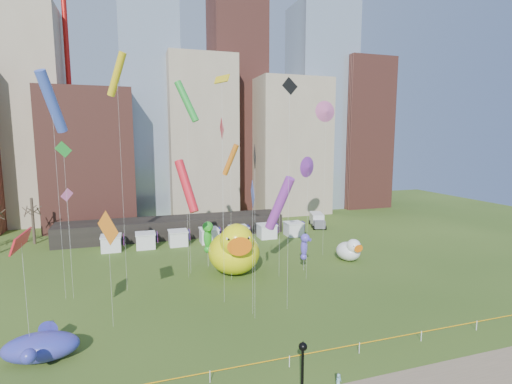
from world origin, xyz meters
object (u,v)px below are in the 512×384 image
object	(u,v)px
seahorse_purple	(304,245)
toddler	(338,380)
seahorse_green	(208,235)
whale_inflatable	(42,345)
box_truck	(317,220)
lamppost	(302,371)
big_duck	(234,250)
small_duck	(349,250)

from	to	relation	value
seahorse_purple	toddler	size ratio (longest dim) A/B	5.07
toddler	seahorse_green	bearing A→B (deg)	76.18
seahorse_green	seahorse_purple	bearing A→B (deg)	-20.73
whale_inflatable	toddler	distance (m)	22.48
seahorse_purple	box_truck	distance (m)	25.71
lamppost	seahorse_green	bearing A→B (deg)	90.16
whale_inflatable	big_duck	bearing A→B (deg)	39.02
big_duck	seahorse_purple	xyz separation A→B (m)	(8.86, -1.52, 0.29)
whale_inflatable	lamppost	size ratio (longest dim) A/B	1.44
seahorse_green	whale_inflatable	world-z (taller)	seahorse_green
big_duck	lamppost	xyz separation A→B (m)	(-2.53, -25.59, -0.09)
big_duck	seahorse_purple	size ratio (longest dim) A/B	1.90
big_duck	small_duck	distance (m)	16.60
small_duck	whale_inflatable	bearing A→B (deg)	-164.14
seahorse_purple	whale_inflatable	size ratio (longest dim) A/B	0.67
whale_inflatable	toddler	xyz separation A→B (m)	(20.06, -10.13, -0.63)
big_duck	whale_inflatable	xyz separation A→B (m)	(-18.99, -13.61, -2.01)
big_duck	seahorse_green	size ratio (longest dim) A/B	1.51
small_duck	toddler	distance (m)	28.46
small_duck	lamppost	world-z (taller)	lamppost
seahorse_green	whale_inflatable	bearing A→B (deg)	-128.89
seahorse_green	lamppost	world-z (taller)	seahorse_green
seahorse_green	toddler	size ratio (longest dim) A/B	6.39
lamppost	box_truck	distance (m)	52.22
box_truck	toddler	world-z (taller)	box_truck
big_duck	seahorse_purple	world-z (taller)	big_duck
lamppost	big_duck	bearing A→B (deg)	84.36
small_duck	whale_inflatable	size ratio (longest dim) A/B	0.62
small_duck	lamppost	bearing A→B (deg)	-131.83
box_truck	toddler	bearing A→B (deg)	-98.54
small_duck	whale_inflatable	xyz separation A→B (m)	(-35.51, -13.75, -0.39)
seahorse_purple	toddler	bearing A→B (deg)	-132.99
seahorse_green	small_duck	bearing A→B (deg)	-6.65
seahorse_purple	whale_inflatable	bearing A→B (deg)	179.80
small_duck	lamppost	xyz separation A→B (m)	(-19.05, -25.73, 1.54)
box_truck	seahorse_purple	bearing A→B (deg)	-103.96
whale_inflatable	box_truck	world-z (taller)	box_truck
big_duck	toddler	world-z (taller)	big_duck
seahorse_purple	seahorse_green	bearing A→B (deg)	131.30
seahorse_purple	whale_inflatable	distance (m)	30.45
lamppost	toddler	bearing A→B (deg)	27.14
seahorse_green	lamppost	bearing A→B (deg)	-85.55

